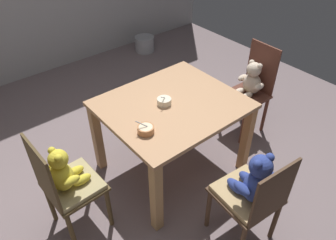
# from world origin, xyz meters

# --- Properties ---
(ground_plane) EXTENTS (5.20, 5.20, 0.04)m
(ground_plane) POSITION_xyz_m (0.00, 0.00, -0.02)
(ground_plane) COLOR slate
(dining_table) EXTENTS (1.11, 0.96, 0.74)m
(dining_table) POSITION_xyz_m (0.00, 0.00, 0.62)
(dining_table) COLOR tan
(dining_table) RESTS_ON ground_plane
(teddy_chair_near_left) EXTENTS (0.39, 0.41, 0.92)m
(teddy_chair_near_left) POSITION_xyz_m (-0.99, -0.02, 0.54)
(teddy_chair_near_left) COLOR #4E3C22
(teddy_chair_near_left) RESTS_ON ground_plane
(teddy_chair_near_front) EXTENTS (0.44, 0.45, 0.87)m
(teddy_chair_near_front) POSITION_xyz_m (-0.05, -0.91, 0.56)
(teddy_chair_near_front) COLOR #4A3423
(teddy_chair_near_front) RESTS_ON ground_plane
(teddy_chair_near_right) EXTENTS (0.41, 0.39, 0.94)m
(teddy_chair_near_right) POSITION_xyz_m (1.00, -0.05, 0.54)
(teddy_chair_near_right) COLOR brown
(teddy_chair_near_right) RESTS_ON ground_plane
(porridge_bowl_cream_center) EXTENTS (0.12, 0.12, 0.11)m
(porridge_bowl_cream_center) POSITION_xyz_m (-0.06, 0.03, 0.77)
(porridge_bowl_cream_center) COLOR beige
(porridge_bowl_cream_center) RESTS_ON dining_table
(porridge_bowl_terracotta_near_left) EXTENTS (0.12, 0.12, 0.11)m
(porridge_bowl_terracotta_near_left) POSITION_xyz_m (-0.38, -0.16, 0.77)
(porridge_bowl_terracotta_near_left) COLOR #B77648
(porridge_bowl_terracotta_near_left) RESTS_ON dining_table
(metal_pail) EXTENTS (0.29, 0.29, 0.23)m
(metal_pail) POSITION_xyz_m (1.26, 2.15, 0.12)
(metal_pail) COLOR #93969B
(metal_pail) RESTS_ON ground_plane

